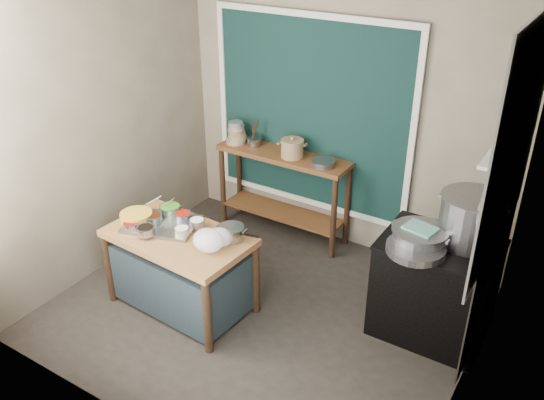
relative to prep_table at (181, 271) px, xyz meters
The scene contains 30 objects.
floor 0.81m from the prep_table, 24.78° to the left, with size 3.50×3.00×0.02m, color black.
back_wall 2.18m from the prep_table, 70.25° to the left, with size 3.50×0.02×2.80m, color gray.
left_wall 1.54m from the prep_table, 164.88° to the left, with size 0.02×3.00×2.80m, color gray.
right_wall 2.64m from the prep_table, ahead, with size 0.02×3.00×2.80m, color gray.
curtain_panel 2.04m from the prep_table, 80.38° to the left, with size 2.10×0.02×1.90m, color black.
curtain_frame 2.03m from the prep_table, 80.33° to the left, with size 2.22×0.03×2.02m, color beige, non-canonical shape.
tile_panel 2.93m from the prep_table, 19.62° to the left, with size 0.02×1.70×1.70m, color #B2B2AA.
soot_patch 2.59m from the prep_table, 21.68° to the left, with size 0.01×1.30×1.30m, color black.
wall_shelf 2.83m from the prep_table, 26.77° to the left, with size 0.22×0.70×0.03m, color beige.
prep_table is the anchor object (origin of this frame).
back_counter 1.59m from the prep_table, 86.38° to the left, with size 1.45×0.40×0.95m, color brown.
stove_block 2.17m from the prep_table, 23.03° to the left, with size 0.90×0.68×0.85m, color black.
stove_top 2.23m from the prep_table, 23.03° to the left, with size 0.92×0.69×0.03m, color black.
condiment_tray 0.45m from the prep_table, 168.36° to the left, with size 0.62×0.44×0.03m, color gray.
condiment_bowls 0.50m from the prep_table, 166.59° to the left, with size 0.69×0.55×0.08m.
yellow_basin 0.61m from the prep_table, behind, with size 0.28×0.28×0.11m, color gold.
saucepan 0.64m from the prep_table, 23.24° to the left, with size 0.22×0.22×0.12m, color gray, non-canonical shape.
plastic_bag_a 0.61m from the prep_table, ahead, with size 0.26×0.22×0.19m, color white.
plastic_bag_b 0.61m from the prep_table, ahead, with size 0.21×0.17×0.15m, color white.
bowl_stack 1.77m from the prep_table, 107.08° to the left, with size 0.21×0.21×0.24m.
utensil_cup 1.73m from the prep_table, 99.60° to the left, with size 0.15×0.15×0.09m, color gray.
ceramic_crock 1.70m from the prep_table, 81.88° to the left, with size 0.25×0.25×0.17m, color #866549, non-canonical shape.
wide_bowl 1.74m from the prep_table, 68.89° to the left, with size 0.24×0.24×0.06m, color gray.
stock_pot 2.48m from the prep_table, 24.30° to the left, with size 0.52×0.52×0.41m, color gray, non-canonical shape.
pot_lid 2.57m from the prep_table, 22.11° to the left, with size 0.48×0.48×0.02m, color gray.
steamer 2.07m from the prep_table, 21.28° to the left, with size 0.45×0.45×0.15m, color gray, non-canonical shape.
green_cloth 2.09m from the prep_table, 21.28° to the left, with size 0.24×0.18×0.02m, color #4F8F79.
shallow_pan 2.04m from the prep_table, 18.20° to the left, with size 0.46×0.46×0.06m, color gray.
shelf_bowl_stack 2.86m from the prep_table, 26.71° to the left, with size 0.15×0.15×0.12m.
shelf_bowl_green 2.94m from the prep_table, 30.60° to the left, with size 0.15×0.15×0.05m, color gray.
Camera 1 is at (2.25, -3.43, 3.32)m, focal length 38.00 mm.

